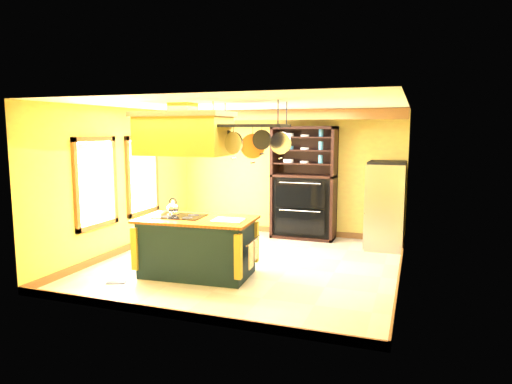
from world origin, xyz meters
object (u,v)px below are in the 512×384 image
Objects in this scene: kitchen_island at (197,246)px; refrigerator at (385,207)px; pot_rack at (251,133)px; hutch at (304,195)px; range_hood at (183,132)px.

kitchen_island is 1.13× the size of refrigerator.
kitchen_island is at bearing -179.25° from pot_rack.
pot_rack is 0.71× the size of refrigerator.
hutch is at bearing 168.55° from refrigerator.
kitchen_island is at bearing 0.18° from range_hood.
range_hood is at bearing -179.35° from pot_rack.
range_hood is (-0.20, -0.00, 1.78)m from kitchen_island.
range_hood is at bearing -136.27° from refrigerator.
pot_rack is (1.10, 0.01, -0.01)m from range_hood.
kitchen_island is 3.85m from refrigerator.
range_hood is 0.89× the size of refrigerator.
pot_rack is 3.56m from refrigerator.
hutch is (-1.69, 0.34, 0.11)m from refrigerator.
range_hood is 0.62× the size of hutch.
refrigerator is (1.77, 2.74, -1.44)m from pot_rack.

